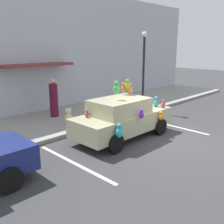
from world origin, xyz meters
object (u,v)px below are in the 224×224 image
street_lamp_post (144,63)px  plush_covered_car (123,118)px  teddy_bear_on_sidewalk (69,117)px  pedestrian_near_shopfront (54,99)px

street_lamp_post → plush_covered_car: bearing=-152.1°
teddy_bear_on_sidewalk → pedestrian_near_shopfront: bearing=80.0°
teddy_bear_on_sidewalk → pedestrian_near_shopfront: 1.62m
plush_covered_car → pedestrian_near_shopfront: size_ratio=2.28×
street_lamp_post → pedestrian_near_shopfront: bearing=155.0°
teddy_bear_on_sidewalk → pedestrian_near_shopfront: (0.27, 1.52, 0.50)m
street_lamp_post → pedestrian_near_shopfront: street_lamp_post is taller
plush_covered_car → teddy_bear_on_sidewalk: 2.62m
plush_covered_car → street_lamp_post: bearing=27.9°
plush_covered_car → teddy_bear_on_sidewalk: bearing=105.4°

